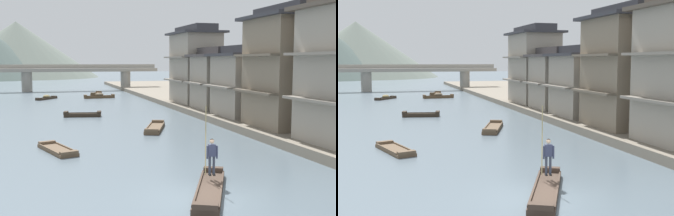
% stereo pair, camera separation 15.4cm
% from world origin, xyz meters
% --- Properties ---
extents(ground_plane, '(400.00, 400.00, 0.00)m').
position_xyz_m(ground_plane, '(0.00, 0.00, 0.00)').
color(ground_plane, slate).
extents(riverbank_right, '(18.00, 110.00, 0.58)m').
position_xyz_m(riverbank_right, '(16.68, 30.00, 0.29)').
color(riverbank_right, slate).
rests_on(riverbank_right, ground).
extents(boat_foreground_poled, '(3.27, 5.42, 0.45)m').
position_xyz_m(boat_foreground_poled, '(0.24, 0.63, 0.15)').
color(boat_foreground_poled, '#423328').
rests_on(boat_foreground_poled, ground).
extents(boatman_person, '(0.57, 0.29, 3.04)m').
position_xyz_m(boatman_person, '(0.72, 1.69, 1.46)').
color(boatman_person, black).
rests_on(boatman_person, boat_foreground_poled).
extents(boat_moored_nearest, '(4.44, 1.25, 0.76)m').
position_xyz_m(boat_moored_nearest, '(1.71, 47.21, 0.27)').
color(boat_moored_nearest, brown).
rests_on(boat_moored_nearest, ground).
extents(boat_moored_second, '(2.23, 3.75, 0.46)m').
position_xyz_m(boat_moored_second, '(2.09, 53.91, 0.16)').
color(boat_moored_second, brown).
rests_on(boat_moored_second, ground).
extents(boat_moored_third, '(3.65, 1.73, 0.53)m').
position_xyz_m(boat_moored_third, '(-2.52, 26.79, 0.18)').
color(boat_moored_third, '#33281E').
rests_on(boat_moored_third, ground).
extents(boat_moored_far, '(2.83, 5.11, 0.45)m').
position_xyz_m(boat_moored_far, '(2.19, 17.06, 0.15)').
color(boat_moored_far, brown).
rests_on(boat_moored_far, ground).
extents(boat_midriver_drifting, '(2.32, 4.15, 0.35)m').
position_xyz_m(boat_midriver_drifting, '(-5.44, 10.78, 0.12)').
color(boat_midriver_drifting, brown).
rests_on(boat_midriver_drifting, ground).
extents(boat_midriver_upstream, '(3.06, 3.76, 0.65)m').
position_xyz_m(boat_midriver_upstream, '(-5.65, 47.34, 0.23)').
color(boat_midriver_upstream, '#33281E').
rests_on(boat_midriver_upstream, ground).
extents(house_waterfront_second, '(6.57, 6.45, 8.74)m').
position_xyz_m(house_waterfront_second, '(11.35, 12.43, 4.89)').
color(house_waterfront_second, '#7F705B').
rests_on(house_waterfront_second, riverbank_right).
extents(house_waterfront_tall, '(6.72, 6.32, 6.14)m').
position_xyz_m(house_waterfront_tall, '(11.44, 19.02, 3.59)').
color(house_waterfront_tall, gray).
rests_on(house_waterfront_tall, riverbank_right).
extents(house_waterfront_narrow, '(5.84, 5.75, 6.14)m').
position_xyz_m(house_waterfront_narrow, '(11.00, 25.00, 3.60)').
color(house_waterfront_narrow, gray).
rests_on(house_waterfront_narrow, riverbank_right).
extents(house_waterfront_far, '(5.27, 7.77, 8.74)m').
position_xyz_m(house_waterfront_far, '(10.71, 31.54, 4.88)').
color(house_waterfront_far, gray).
rests_on(house_waterfront_far, riverbank_right).
extents(stone_bridge, '(29.03, 2.40, 4.73)m').
position_xyz_m(stone_bridge, '(0.00, 63.88, 3.15)').
color(stone_bridge, gray).
rests_on(stone_bridge, ground).
extents(hill_far_west, '(52.31, 52.31, 18.02)m').
position_xyz_m(hill_far_west, '(-13.74, 133.75, 9.01)').
color(hill_far_west, slate).
rests_on(hill_far_west, ground).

